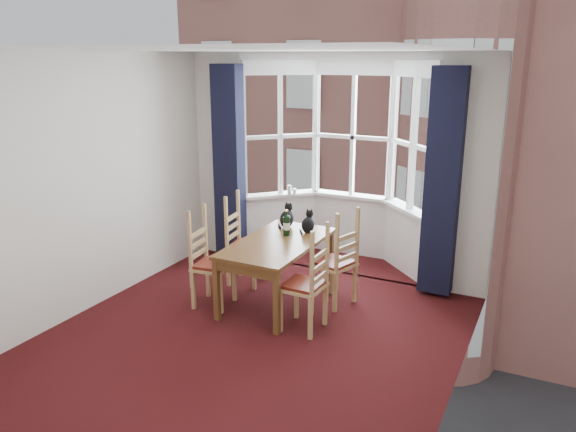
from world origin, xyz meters
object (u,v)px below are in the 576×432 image
Objects in this scene: chair_right_far at (340,266)px; candle_tall at (289,190)px; chair_left_far at (240,246)px; chair_right_near at (311,288)px; candle_short at (295,192)px; dining_table at (278,248)px; cat_left at (287,218)px; chair_left_near at (206,265)px; wine_bottle at (287,224)px; cat_right at (308,224)px.

candle_tall reaches higher than chair_right_far.
chair_right_near is at bearing -31.12° from chair_left_far.
candle_short reaches higher than chair_right_far.
dining_table is 1.68m from candle_tall.
cat_left is at bearing -69.32° from candle_short.
chair_left_near is 2.97× the size of wine_bottle.
chair_left_far is at bearing 172.77° from wine_bottle.
chair_left_near is 0.74m from chair_left_far.
cat_right is at bearing 9.29° from chair_left_far.
candle_tall is at bearing 114.48° from cat_left.
cat_left is 2.30× the size of candle_tall.
chair_right_near is 6.89× the size of candle_tall.
dining_table is 0.53m from cat_right.
chair_left_far is at bearing 148.88° from chair_right_near.
chair_right_far is (0.68, 0.22, -0.18)m from dining_table.
cat_left is (0.55, 0.96, 0.38)m from chair_left_near.
cat_right is 3.26× the size of candle_short.
wine_bottle is at bearing -64.23° from cat_left.
wine_bottle is at bearing -68.08° from candle_short.
cat_right is 2.10× the size of candle_tall.
dining_table is 0.74m from chair_right_far.
candle_short is (-0.71, 1.11, 0.07)m from cat_right.
chair_left_far is 10.70× the size of candle_short.
candle_tall reaches higher than dining_table.
chair_left_near is at bearing -149.29° from dining_table.
chair_right_far is (0.04, 0.71, 0.00)m from chair_right_near.
chair_left_far reaches higher than dining_table.
chair_left_near is 1.00× the size of chair_right_near.
candle_tall is at bearing -155.48° from candle_short.
cat_right reaches higher than chair_right_near.
dining_table is 4.96× the size of wine_bottle.
cat_left reaches higher than candle_tall.
dining_table is 0.83m from chair_left_near.
cat_right is 1.32m from candle_short.
chair_left_far is at bearing 155.29° from dining_table.
dining_table is at bearing -24.71° from chair_left_far.
chair_right_far is at bearing -25.13° from cat_right.
dining_table is 0.60m from cat_left.
candle_tall is (-0.60, 1.54, 0.28)m from dining_table.
cat_right is at bearing -57.42° from candle_short.
chair_left_far is 0.70m from cat_left.
cat_left is 3.58× the size of candle_short.
chair_right_far is at bearing 86.69° from chair_right_near.
wine_bottle reaches higher than chair_left_near.
chair_left_near is 10.70× the size of candle_short.
chair_right_near is at bearing -37.28° from dining_table.
cat_right is (0.87, 0.88, 0.37)m from chair_left_near.
cat_right reaches higher than chair_right_far.
chair_left_far is 6.89× the size of candle_tall.
wine_bottle is at bearing -7.23° from chair_left_far.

